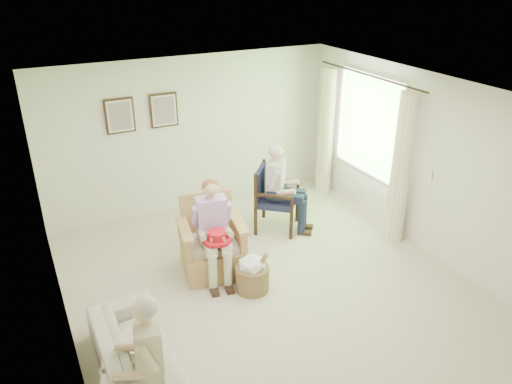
{
  "coord_description": "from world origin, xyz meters",
  "views": [
    {
      "loc": [
        -2.65,
        -4.86,
        3.97
      ],
      "look_at": [
        0.17,
        0.69,
        1.05
      ],
      "focal_mm": 35.0,
      "sensor_mm": 36.0,
      "label": 1
    }
  ],
  "objects_px": {
    "wood_armchair": "(274,194)",
    "sofa": "(139,358)",
    "hatbox": "(253,273)",
    "person_wicker": "(214,224)",
    "wicker_armchair": "(211,249)",
    "person_sofa": "(146,352)",
    "person_dark": "(280,183)",
    "red_hat": "(217,237)"
  },
  "relations": [
    {
      "from": "sofa",
      "to": "person_wicker",
      "type": "relative_size",
      "value": 1.38
    },
    {
      "from": "wicker_armchair",
      "to": "person_dark",
      "type": "xyz_separation_m",
      "value": [
        1.39,
        0.56,
        0.49
      ]
    },
    {
      "from": "person_dark",
      "to": "wicker_armchair",
      "type": "bearing_deg",
      "value": 151.76
    },
    {
      "from": "person_wicker",
      "to": "person_dark",
      "type": "height_order",
      "value": "person_dark"
    },
    {
      "from": "wicker_armchair",
      "to": "red_hat",
      "type": "relative_size",
      "value": 2.82
    },
    {
      "from": "person_dark",
      "to": "hatbox",
      "type": "distance_m",
      "value": 1.75
    },
    {
      "from": "person_dark",
      "to": "red_hat",
      "type": "height_order",
      "value": "person_dark"
    },
    {
      "from": "wicker_armchair",
      "to": "person_sofa",
      "type": "height_order",
      "value": "person_sofa"
    },
    {
      "from": "person_wicker",
      "to": "red_hat",
      "type": "xyz_separation_m",
      "value": [
        -0.05,
        -0.2,
        -0.09
      ]
    },
    {
      "from": "sofa",
      "to": "person_sofa",
      "type": "bearing_deg",
      "value": -180.0
    },
    {
      "from": "wood_armchair",
      "to": "person_sofa",
      "type": "height_order",
      "value": "person_sofa"
    },
    {
      "from": "red_hat",
      "to": "person_sofa",
      "type": "bearing_deg",
      "value": -130.72
    },
    {
      "from": "wood_armchair",
      "to": "person_sofa",
      "type": "bearing_deg",
      "value": 173.36
    },
    {
      "from": "sofa",
      "to": "person_dark",
      "type": "relative_size",
      "value": 1.35
    },
    {
      "from": "person_sofa",
      "to": "red_hat",
      "type": "distance_m",
      "value": 2.11
    },
    {
      "from": "person_dark",
      "to": "person_sofa",
      "type": "height_order",
      "value": "person_dark"
    },
    {
      "from": "wood_armchair",
      "to": "sofa",
      "type": "distance_m",
      "value": 3.63
    },
    {
      "from": "sofa",
      "to": "person_dark",
      "type": "bearing_deg",
      "value": -53.42
    },
    {
      "from": "person_sofa",
      "to": "hatbox",
      "type": "height_order",
      "value": "person_sofa"
    },
    {
      "from": "person_wicker",
      "to": "person_dark",
      "type": "relative_size",
      "value": 0.98
    },
    {
      "from": "person_sofa",
      "to": "hatbox",
      "type": "distance_m",
      "value": 2.18
    },
    {
      "from": "person_sofa",
      "to": "person_dark",
      "type": "bearing_deg",
      "value": 145.81
    },
    {
      "from": "wood_armchair",
      "to": "sofa",
      "type": "xyz_separation_m",
      "value": [
        -2.82,
        -2.26,
        -0.28
      ]
    },
    {
      "from": "wood_armchair",
      "to": "red_hat",
      "type": "relative_size",
      "value": 2.72
    },
    {
      "from": "wicker_armchair",
      "to": "person_sofa",
      "type": "distance_m",
      "value": 2.44
    },
    {
      "from": "person_sofa",
      "to": "wood_armchair",
      "type": "bearing_deg",
      "value": 147.67
    },
    {
      "from": "sofa",
      "to": "red_hat",
      "type": "bearing_deg",
      "value": -49.12
    },
    {
      "from": "wicker_armchair",
      "to": "person_wicker",
      "type": "relative_size",
      "value": 0.78
    },
    {
      "from": "sofa",
      "to": "person_sofa",
      "type": "distance_m",
      "value": 0.58
    },
    {
      "from": "hatbox",
      "to": "sofa",
      "type": "bearing_deg",
      "value": -153.65
    },
    {
      "from": "wicker_armchair",
      "to": "person_sofa",
      "type": "bearing_deg",
      "value": -115.8
    },
    {
      "from": "hatbox",
      "to": "person_dark",
      "type": "bearing_deg",
      "value": 48.48
    },
    {
      "from": "wicker_armchair",
      "to": "wood_armchair",
      "type": "distance_m",
      "value": 1.59
    },
    {
      "from": "person_dark",
      "to": "red_hat",
      "type": "bearing_deg",
      "value": 161.89
    },
    {
      "from": "wood_armchair",
      "to": "person_dark",
      "type": "bearing_deg",
      "value": -140.07
    },
    {
      "from": "sofa",
      "to": "person_wicker",
      "type": "bearing_deg",
      "value": -45.65
    },
    {
      "from": "hatbox",
      "to": "wood_armchair",
      "type": "bearing_deg",
      "value": 52.06
    },
    {
      "from": "red_hat",
      "to": "person_wicker",
      "type": "bearing_deg",
      "value": 76.73
    },
    {
      "from": "sofa",
      "to": "person_sofa",
      "type": "xyz_separation_m",
      "value": [
        0.0,
        -0.41,
        0.41
      ]
    },
    {
      "from": "wood_armchair",
      "to": "hatbox",
      "type": "bearing_deg",
      "value": -178.0
    },
    {
      "from": "wicker_armchair",
      "to": "person_wicker",
      "type": "bearing_deg",
      "value": -79.52
    },
    {
      "from": "wicker_armchair",
      "to": "hatbox",
      "type": "height_order",
      "value": "wicker_armchair"
    }
  ]
}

